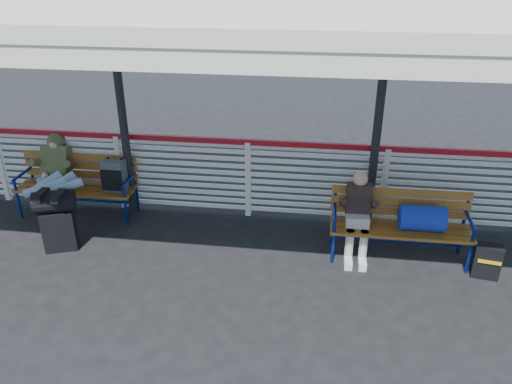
# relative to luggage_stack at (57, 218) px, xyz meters

# --- Properties ---
(ground) EXTENTS (60.00, 60.00, 0.00)m
(ground) POSITION_rel_luggage_stack_xyz_m (2.40, -0.60, -0.47)
(ground) COLOR black
(ground) RESTS_ON ground
(fence) EXTENTS (12.08, 0.08, 1.24)m
(fence) POSITION_rel_luggage_stack_xyz_m (2.40, 1.30, 0.19)
(fence) COLOR silver
(fence) RESTS_ON ground
(canopy) EXTENTS (12.60, 3.60, 3.16)m
(canopy) POSITION_rel_luggage_stack_xyz_m (2.40, 0.27, 2.57)
(canopy) COLOR silver
(canopy) RESTS_ON ground
(luggage_stack) EXTENTS (0.59, 0.46, 0.87)m
(luggage_stack) POSITION_rel_luggage_stack_xyz_m (0.00, 0.00, 0.00)
(luggage_stack) COLOR black
(luggage_stack) RESTS_ON ground
(bench_left) EXTENTS (1.80, 0.56, 0.94)m
(bench_left) POSITION_rel_luggage_stack_xyz_m (0.01, 1.02, 0.13)
(bench_left) COLOR #98601D
(bench_left) RESTS_ON ground
(bench_right) EXTENTS (1.80, 0.56, 0.92)m
(bench_right) POSITION_rel_luggage_stack_xyz_m (4.65, 0.40, 0.12)
(bench_right) COLOR #98601D
(bench_right) RESTS_ON ground
(traveler_man) EXTENTS (0.94, 1.59, 0.77)m
(traveler_man) POSITION_rel_luggage_stack_xyz_m (-0.35, 0.66, 0.25)
(traveler_man) COLOR #8EA1BF
(traveler_man) RESTS_ON ground
(companion_person) EXTENTS (0.32, 0.66, 1.15)m
(companion_person) POSITION_rel_luggage_stack_xyz_m (3.98, 0.39, 0.12)
(companion_person) COLOR #B6B1A5
(companion_person) RESTS_ON ground
(suitcase_side) EXTENTS (0.35, 0.25, 0.45)m
(suitcase_side) POSITION_rel_luggage_stack_xyz_m (5.58, 0.09, -0.25)
(suitcase_side) COLOR black
(suitcase_side) RESTS_ON ground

